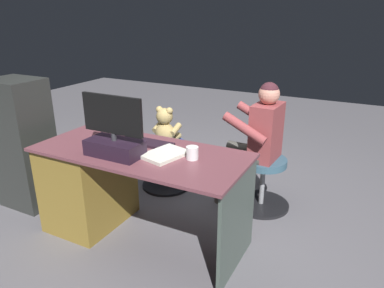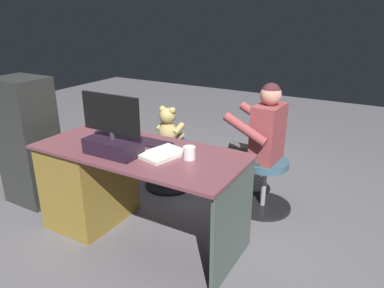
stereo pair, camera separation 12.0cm
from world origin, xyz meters
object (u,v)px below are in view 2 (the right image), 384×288
visitor_chair (264,181)px  person (257,137)px  cup (189,153)px  office_chair_teddy (169,160)px  tv_remote (106,143)px  teddy_bear (168,126)px  desk (99,179)px  computer_mouse (116,136)px  keyboard (146,142)px  monitor (113,138)px

visitor_chair → person: 0.40m
cup → office_chair_teddy: bearing=-48.4°
tv_remote → teddy_bear: bearing=-89.9°
desk → cup: cup is taller
person → computer_mouse: bearing=40.4°
computer_mouse → tv_remote: computer_mouse is taller
keyboard → cup: size_ratio=4.81×
monitor → office_chair_teddy: size_ratio=0.98×
keyboard → tv_remote: 0.29m
cup → person: person is taller
monitor → person: bearing=-123.6°
cup → tv_remote: bearing=4.7°
keyboard → computer_mouse: (0.27, 0.02, 0.01)m
office_chair_teddy → person: person is taller
monitor → teddy_bear: monitor is taller
teddy_bear → person: 0.87m
teddy_bear → tv_remote: bearing=90.6°
monitor → cup: (-0.50, -0.18, -0.08)m
monitor → visitor_chair: bearing=-126.7°
keyboard → office_chair_teddy: keyboard is taller
monitor → computer_mouse: (0.21, -0.26, -0.10)m
cup → teddy_bear: teddy_bear is taller
monitor → teddy_bear: 1.02m
desk → office_chair_teddy: bearing=-98.5°
cup → monitor: bearing=20.1°
monitor → keyboard: 0.31m
monitor → visitor_chair: monitor is taller
cup → person: (-0.18, -0.84, -0.11)m
visitor_chair → person: (0.09, 0.01, 0.39)m
teddy_bear → visitor_chair: bearing=-177.1°
computer_mouse → tv_remote: (-0.03, 0.14, -0.01)m
computer_mouse → office_chair_teddy: size_ratio=0.20×
tv_remote → person: bearing=-134.5°
monitor → visitor_chair: size_ratio=0.95×
desk → monitor: (-0.32, 0.15, 0.46)m
office_chair_teddy → monitor: bearing=101.4°
office_chair_teddy → person: bearing=-176.4°
cup → teddy_bear: size_ratio=0.24×
keyboard → teddy_bear: (0.26, -0.69, -0.11)m
keyboard → computer_mouse: bearing=4.7°
teddy_bear → office_chair_teddy: bearing=90.0°
desk → computer_mouse: 0.39m
visitor_chair → office_chair_teddy: bearing=3.6°
monitor → keyboard: (-0.06, -0.29, -0.11)m
desk → teddy_bear: (-0.12, -0.83, 0.24)m
computer_mouse → office_chair_teddy: computer_mouse is taller
desk → monitor: monitor is taller
keyboard → office_chair_teddy: size_ratio=0.88×
monitor → person: (-0.68, -1.02, -0.19)m
monitor → office_chair_teddy: bearing=-78.6°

